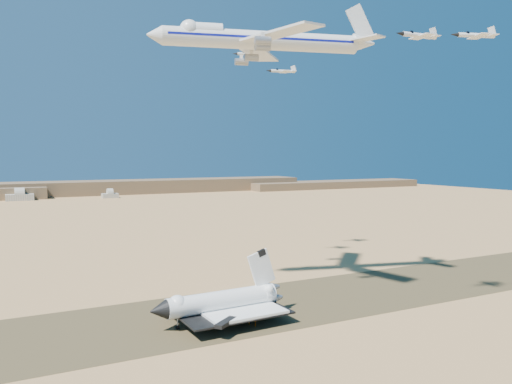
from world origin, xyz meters
name	(u,v)px	position (x,y,z in m)	size (l,w,h in m)	color
ground	(254,308)	(0.00, 0.00, 0.00)	(1200.00, 1200.00, 0.00)	tan
runway	(254,308)	(0.00, 0.00, 0.03)	(600.00, 50.00, 0.06)	brown
ridgeline	(122,189)	(65.32, 527.31, 7.63)	(960.00, 90.00, 18.00)	#7F6446
hangars	(16,197)	(-64.00, 478.43, 4.83)	(200.50, 29.50, 30.00)	#BAB4A4
shuttle	(221,303)	(-15.63, -8.04, 5.89)	(44.46, 28.39, 21.89)	white
carrier_747	(256,40)	(8.60, 15.87, 94.33)	(85.98, 64.54, 21.43)	silver
crew_a	(255,324)	(-8.24, -17.34, 0.98)	(0.67, 0.44, 1.84)	#C65E0B
crew_b	(249,322)	(-8.90, -14.43, 0.91)	(0.83, 0.48, 1.70)	#C65E0B
crew_c	(253,318)	(-6.44, -12.42, 1.01)	(1.11, 0.57, 1.89)	#C65E0B
chase_jet_a	(418,35)	(39.19, -33.86, 88.81)	(15.46, 8.41, 3.85)	silver
chase_jet_b	(475,35)	(55.30, -41.15, 89.01)	(14.65, 8.60, 3.75)	silver
chase_jet_d	(249,54)	(26.63, 58.18, 98.53)	(13.74, 8.16, 3.54)	silver
chase_jet_e	(282,71)	(52.99, 73.56, 95.02)	(15.80, 9.12, 4.01)	silver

